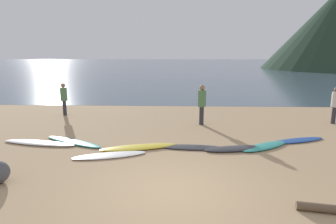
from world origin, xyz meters
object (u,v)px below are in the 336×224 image
surfboard_0 (39,143)px  person_1 (202,102)px  surfboard_3 (138,147)px  person_2 (335,102)px  surfboard_1 (73,142)px  surfboard_7 (298,140)px  surfboard_2 (109,155)px  person_0 (64,97)px  surfboard_4 (192,147)px  surfboard_6 (265,146)px  surfboard_5 (235,149)px

surfboard_0 → person_1: bearing=36.9°
surfboard_3 → person_2: bearing=8.3°
person_2 → surfboard_1: bearing=-122.2°
person_1 → surfboard_7: bearing=89.2°
surfboard_3 → person_2: size_ratio=1.56×
surfboard_1 → surfboard_7: surfboard_1 is taller
surfboard_0 → surfboard_2: 2.88m
surfboard_1 → person_2: person_2 is taller
person_2 → person_0: bearing=-144.7°
surfboard_4 → surfboard_7: 3.85m
surfboard_7 → surfboard_6: bearing=-171.1°
surfboard_2 → surfboard_5: surfboard_5 is taller
surfboard_0 → surfboard_5: surfboard_5 is taller
surfboard_5 → surfboard_7: (2.38, 1.02, -0.02)m
surfboard_3 → surfboard_5: bearing=-16.4°
surfboard_0 → person_0: (-0.88, 4.53, 0.89)m
surfboard_3 → surfboard_7: bearing=-5.8°
surfboard_6 → person_2: (3.91, 3.39, 0.90)m
surfboard_2 → surfboard_7: size_ratio=1.03×
surfboard_0 → surfboard_2: surfboard_0 is taller
surfboard_6 → surfboard_7: bearing=-5.2°
surfboard_2 → surfboard_3: 1.06m
surfboard_7 → person_2: bearing=26.4°
surfboard_3 → person_0: 6.58m
surfboard_1 → surfboard_3: 2.38m
surfboard_1 → surfboard_7: (7.81, 0.49, -0.01)m
person_0 → person_1: bearing=-61.6°
surfboard_3 → person_0: size_ratio=1.58×
surfboard_4 → person_1: bearing=83.3°
person_2 → surfboard_5: bearing=-102.4°
surfboard_1 → surfboard_3: surfboard_3 is taller
surfboard_7 → surfboard_2: bearing=175.9°
surfboard_5 → surfboard_6: surfboard_5 is taller
surfboard_5 → person_1: bearing=92.0°
surfboard_6 → surfboard_7: surfboard_6 is taller
person_1 → person_0: bearing=-69.5°
surfboard_7 → surfboard_3: bearing=170.8°
surfboard_0 → surfboard_5: 6.55m
person_1 → person_2: 5.78m
surfboard_2 → surfboard_6: bearing=-5.7°
surfboard_1 → surfboard_7: bearing=31.3°
surfboard_0 → person_1: person_1 is taller
surfboard_6 → person_0: person_0 is taller
person_0 → person_1: 6.79m
surfboard_1 → person_1: person_1 is taller
surfboard_1 → person_1: 5.44m
person_0 → person_2: bearing=-53.4°
surfboard_0 → surfboard_6: size_ratio=1.37×
surfboard_0 → person_2: person_2 is taller
person_2 → person_1: bearing=-135.1°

